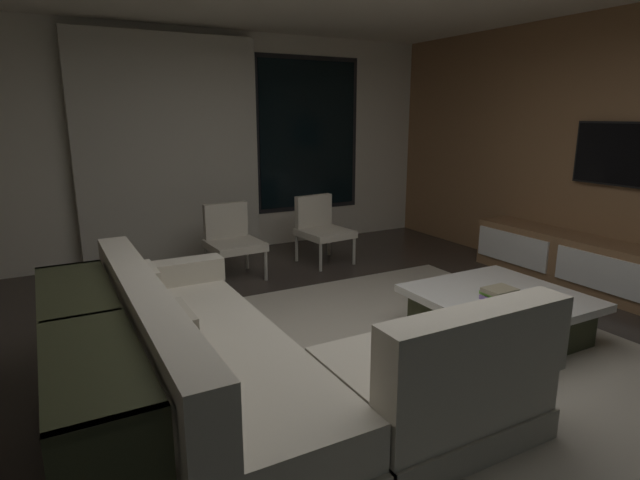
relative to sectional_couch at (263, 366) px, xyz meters
name	(u,v)px	position (x,y,z in m)	size (l,w,h in m)	color
floor	(381,369)	(0.91, 0.09, -0.29)	(9.20, 9.20, 0.00)	#332B26
back_wall_with_window	(208,146)	(0.85, 3.71, 1.05)	(6.60, 0.30, 2.70)	beige
area_rug	(430,363)	(1.26, -0.01, -0.28)	(3.20, 3.80, 0.01)	#ADA391
sectional_couch	(263,366)	(0.00, 0.00, 0.00)	(1.98, 2.50, 0.82)	#B1A997
coffee_table	(498,314)	(2.03, 0.09, -0.10)	(1.16, 1.16, 0.36)	#333620
book_stack_on_coffee_table	(500,294)	(1.91, 0.00, 0.12)	(0.23, 0.21, 0.09)	#916EBF
accent_chair_near_window	(321,226)	(1.85, 2.67, 0.14)	(0.60, 0.62, 0.78)	#B2ADA0
accent_chair_by_curtain	(232,237)	(0.73, 2.62, 0.14)	(0.56, 0.58, 0.78)	#B2ADA0
media_console	(620,274)	(3.68, 0.14, -0.04)	(0.46, 3.10, 0.52)	#8E6642
mounted_tv	(627,155)	(3.86, 0.34, 1.06)	(0.05, 1.05, 0.61)	black
console_table_behind_couch	(89,375)	(-0.91, 0.13, 0.12)	(0.40, 2.10, 0.74)	#333620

